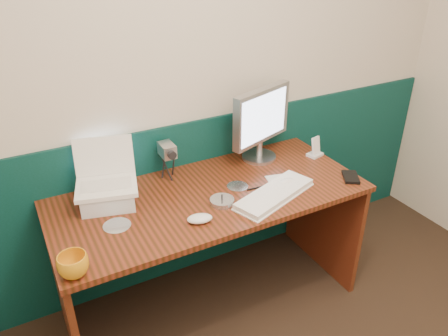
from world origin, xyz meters
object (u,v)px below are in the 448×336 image
laptop (104,167)px  keyboard (275,195)px  desk (211,251)px  mug (73,265)px  camcorder (168,161)px  monitor (260,124)px

laptop → keyboard: 0.84m
desk → mug: 0.89m
desk → laptop: 0.77m
keyboard → camcorder: size_ratio=2.31×
laptop → keyboard: laptop is taller
laptop → mug: laptop is taller
keyboard → camcorder: camcorder is taller
desk → keyboard: keyboard is taller
keyboard → monitor: bearing=49.0°
camcorder → monitor: bearing=-3.2°
laptop → monitor: bearing=19.3°
desk → camcorder: bearing=116.2°
desk → mug: size_ratio=13.27×
desk → monitor: (0.43, 0.22, 0.59)m
desk → laptop: (-0.48, 0.15, 0.58)m
monitor → camcorder: size_ratio=2.16×
laptop → monitor: size_ratio=0.66×
keyboard → camcorder: bearing=113.1°
desk → camcorder: (-0.12, 0.25, 0.48)m
laptop → mug: 0.53m
monitor → mug: 1.28m
keyboard → desk: bearing=127.0°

